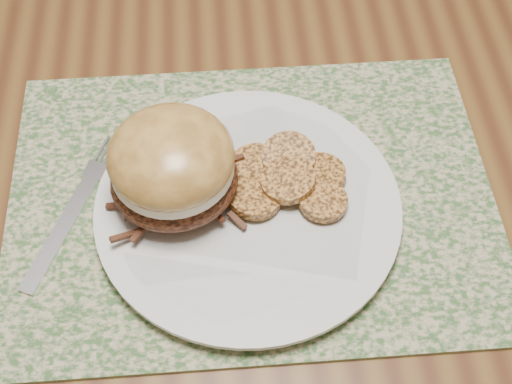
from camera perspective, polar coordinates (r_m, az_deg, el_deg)
ground at (r=1.44m, az=-2.22°, el=-9.30°), size 3.50×3.50×0.00m
dining_table at (r=0.89m, az=-3.61°, el=9.93°), size 1.50×0.90×0.75m
placemat at (r=0.66m, az=-0.36°, el=-0.42°), size 0.45×0.33×0.00m
dinner_plate at (r=0.64m, az=-0.64°, el=-1.33°), size 0.26×0.26×0.02m
pork_sandwich at (r=0.61m, az=-6.71°, el=2.06°), size 0.13×0.13×0.09m
roasted_potatoes at (r=0.65m, az=2.49°, el=1.13°), size 0.13×0.12×0.03m
fork at (r=0.67m, az=-14.33°, el=-1.30°), size 0.08×0.17×0.00m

